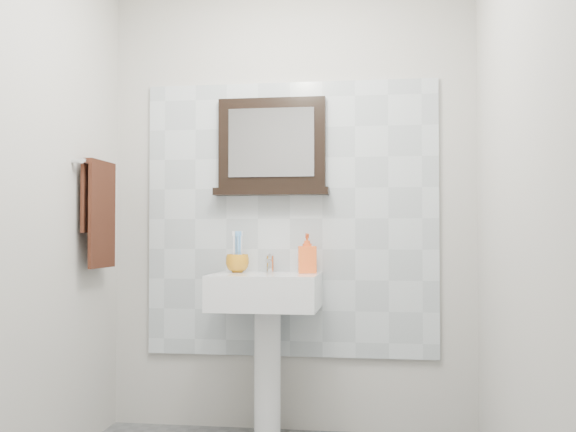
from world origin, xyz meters
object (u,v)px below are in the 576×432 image
object	(u,v)px
soap_dispenser	(307,253)
framed_mirror	(272,149)
toothbrush_cup	(237,263)
pedestal_sink	(266,309)
hand_towel	(99,206)

from	to	relation	value
soap_dispenser	framed_mirror	bearing A→B (deg)	148.05
toothbrush_cup	framed_mirror	bearing A→B (deg)	26.11
framed_mirror	toothbrush_cup	bearing A→B (deg)	-153.89
toothbrush_cup	framed_mirror	size ratio (longest dim) A/B	0.20
pedestal_sink	toothbrush_cup	world-z (taller)	pedestal_sink
framed_mirror	hand_towel	size ratio (longest dim) A/B	1.14
toothbrush_cup	hand_towel	bearing A→B (deg)	-159.40
hand_towel	soap_dispenser	bearing A→B (deg)	13.58
soap_dispenser	framed_mirror	distance (m)	0.61
toothbrush_cup	soap_dispenser	xyz separation A→B (m)	(0.38, 0.00, 0.06)
toothbrush_cup	soap_dispenser	world-z (taller)	soap_dispenser
pedestal_sink	framed_mirror	xyz separation A→B (m)	(-0.00, 0.19, 0.85)
hand_towel	framed_mirror	bearing A→B (deg)	21.77
pedestal_sink	toothbrush_cup	bearing A→B (deg)	149.68
soap_dispenser	toothbrush_cup	bearing A→B (deg)	170.62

